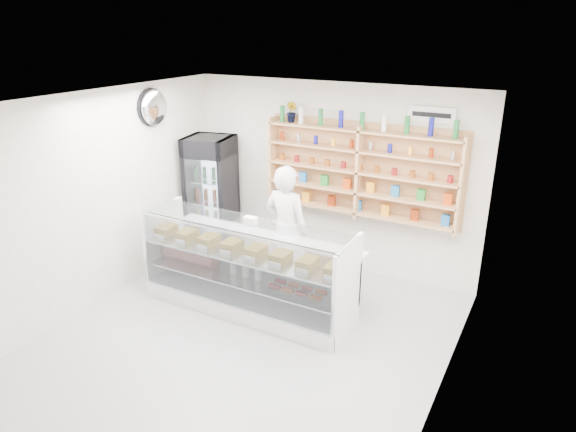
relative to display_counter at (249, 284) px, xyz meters
The scene contains 8 objects.
room 1.34m from the display_counter, 63.51° to the right, with size 5.00×5.00×5.00m.
display_counter is the anchor object (origin of this frame).
shop_worker 0.91m from the display_counter, 74.50° to the left, with size 0.66×0.44×1.82m, color silver.
drinks_cooler 2.04m from the display_counter, 140.10° to the left, with size 0.81×0.80×1.92m.
wall_shelving 2.21m from the display_counter, 61.75° to the left, with size 2.84×0.28×1.33m.
potted_plant 2.58m from the display_counter, 97.92° to the left, with size 0.17×0.14×0.31m, color #1E6626.
security_mirror 2.81m from the display_counter, 165.45° to the left, with size 0.15×0.50×0.50m, color silver.
wall_sign 3.25m from the display_counter, 44.58° to the left, with size 0.62×0.03×0.20m, color white.
Camera 1 is at (2.96, -4.28, 3.57)m, focal length 32.00 mm.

